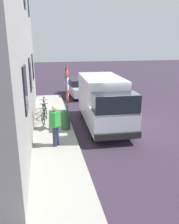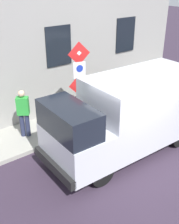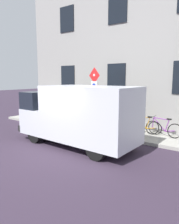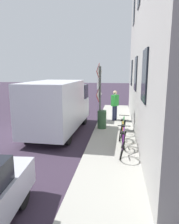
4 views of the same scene
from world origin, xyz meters
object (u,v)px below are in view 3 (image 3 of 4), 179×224
pedestrian (75,108)px  litter_bin (95,122)px  bicycle_purple (163,128)px  bicycle_green (128,123)px  bicycle_orange (144,126)px  delivery_van (78,114)px  sign_post_stacked (94,92)px

pedestrian → litter_bin: pedestrian is taller
bicycle_purple → bicycle_green: bearing=3.3°
bicycle_orange → pedestrian: bearing=6.2°
pedestrian → bicycle_green: bearing=133.5°
delivery_van → pedestrian: bearing=-46.4°
sign_post_stacked → bicycle_purple: sign_post_stacked is taller
sign_post_stacked → bicycle_orange: size_ratio=1.79×
sign_post_stacked → bicycle_green: size_ratio=1.79×
sign_post_stacked → bicycle_purple: 3.66m
bicycle_purple → pedestrian: bearing=8.3°
sign_post_stacked → pedestrian: (0.73, 1.84, -1.04)m
delivery_van → sign_post_stacked: bearing=-73.0°
sign_post_stacked → bicycle_purple: size_ratio=1.79×
delivery_van → bicycle_orange: size_ratio=3.15×
bicycle_green → litter_bin: bearing=45.3°
bicycle_green → litter_bin: (-1.01, 1.32, 0.08)m
litter_bin → bicycle_orange: bearing=-65.7°
bicycle_green → bicycle_orange: bearing=-172.1°
pedestrian → bicycle_orange: bearing=131.8°
litter_bin → bicycle_purple: bearing=-72.2°
bicycle_orange → pedestrian: (-0.42, 4.02, 0.56)m
bicycle_orange → litter_bin: bearing=24.6°
bicycle_orange → pedestrian: pedestrian is taller
bicycle_purple → bicycle_green: same height
bicycle_orange → bicycle_green: (0.00, 0.90, 0.00)m
bicycle_green → litter_bin: 1.66m
bicycle_purple → litter_bin: (-1.01, 3.13, 0.08)m
bicycle_purple → delivery_van: bearing=53.4°
bicycle_orange → bicycle_purple: bearing=-179.7°
bicycle_orange → bicycle_green: bearing=0.2°
litter_bin → sign_post_stacked: bearing=-162.7°
bicycle_green → litter_bin: size_ratio=1.90×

